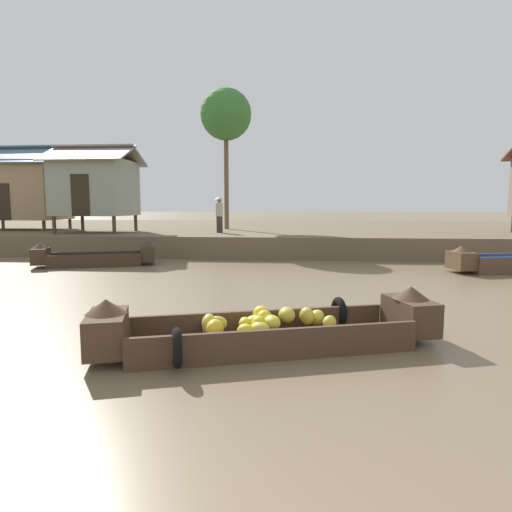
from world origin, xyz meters
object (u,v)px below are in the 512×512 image
Objects in this scene: cargo_boat_upstream at (96,257)px; vendor_person at (219,213)px; stilt_house_left at (20,189)px; palm_tree_near at (226,115)px; stilt_house_mid_left at (96,186)px; banana_boat at (269,329)px.

cargo_boat_upstream is 2.50× the size of vendor_person.
palm_tree_near is (10.60, 1.54, 3.85)m from stilt_house_left.
vendor_person is (5.76, 0.18, -1.19)m from stilt_house_mid_left.
vendor_person is at bearing 54.78° from cargo_boat_upstream.
banana_boat is 13.89m from vendor_person.
vendor_person is at bearing 103.00° from banana_boat.
stilt_house_mid_left is at bearing 123.74° from banana_boat.
palm_tree_near is at bearing 101.13° from banana_boat.
cargo_boat_upstream is 0.57× the size of palm_tree_near.
palm_tree_near reaches higher than cargo_boat_upstream.
palm_tree_near is (5.55, 3.56, 3.81)m from stilt_house_mid_left.
banana_boat is at bearing -47.70° from stilt_house_left.
cargo_boat_upstream is (-6.67, 8.40, 0.01)m from banana_boat.
vendor_person is at bearing -86.53° from palm_tree_near.
stilt_house_mid_left is at bearing -147.37° from palm_tree_near.
cargo_boat_upstream is at bearing -111.74° from palm_tree_near.
banana_boat is 0.71× the size of palm_tree_near.
palm_tree_near is (-3.31, 16.82, 6.53)m from banana_boat.
vendor_person is (0.20, -3.37, -5.01)m from palm_tree_near.
vendor_person is (3.56, 5.05, 1.51)m from cargo_boat_upstream.
cargo_boat_upstream is at bearing 128.43° from banana_boat.
stilt_house_mid_left is (-2.19, 4.87, 2.70)m from cargo_boat_upstream.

